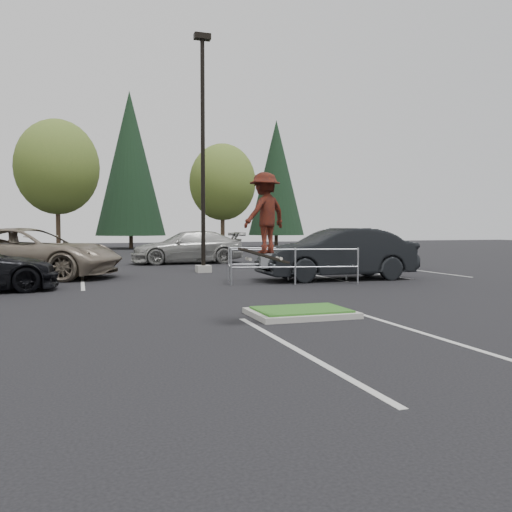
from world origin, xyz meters
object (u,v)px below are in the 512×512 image
object	(u,v)px
car_r_charc	(337,254)
car_far_silver	(188,247)
decid_c	(222,185)
decid_b	(57,170)
skateboarder	(264,214)
car_l_tan	(27,253)
conif_c	(276,178)
cart_corral	(278,260)
car_r_black	(363,253)
light_pole	(203,166)
conif_b	(130,163)

from	to	relation	value
car_r_charc	car_far_silver	size ratio (longest dim) A/B	0.97
decid_c	decid_b	bearing A→B (deg)	176.66
skateboarder	car_l_tan	size ratio (longest dim) A/B	0.25
conif_c	cart_corral	size ratio (longest dim) A/B	2.70
cart_corral	car_r_black	size ratio (longest dim) A/B	1.07
skateboarder	light_pole	bearing A→B (deg)	-124.76
cart_corral	car_r_charc	distance (m)	2.52
conif_b	car_r_black	xyz separation A→B (m)	(8.00, -29.00, -7.11)
decid_c	conif_c	distance (m)	12.65
car_far_silver	car_r_charc	bearing A→B (deg)	16.26
decid_c	conif_b	bearing A→B (deg)	119.32
cart_corral	car_far_silver	distance (m)	11.16
cart_corral	car_r_charc	xyz separation A→B (m)	(2.49, 0.37, 0.17)
conif_c	conif_b	bearing A→B (deg)	175.91
light_pole	car_l_tan	size ratio (longest dim) A/B	1.46
decid_c	car_far_silver	distance (m)	13.58
skateboarder	car_far_silver	size ratio (longest dim) A/B	0.29
decid_b	skateboarder	world-z (taller)	decid_b
light_pole	car_r_charc	world-z (taller)	light_pole
light_pole	car_far_silver	bearing A→B (deg)	85.50
skateboarder	car_r_black	bearing A→B (deg)	-153.67
car_r_charc	car_far_silver	world-z (taller)	car_r_charc
cart_corral	car_r_charc	world-z (taller)	car_r_charc
conif_c	car_r_charc	xyz separation A→B (m)	(-9.50, -32.25, -5.89)
conif_c	car_l_tan	distance (m)	35.20
light_pole	conif_b	xyz separation A→B (m)	(-0.50, 28.50, 3.29)
decid_c	conif_c	bearing A→B (deg)	50.36
light_pole	car_r_black	bearing A→B (deg)	-3.81
decid_b	conif_b	bearing A→B (deg)	58.91
decid_b	cart_corral	world-z (taller)	decid_b
car_l_tan	skateboarder	bearing A→B (deg)	-134.18
cart_corral	conif_b	bearing A→B (deg)	105.87
car_l_tan	conif_b	bearing A→B (deg)	10.21
decid_c	car_far_silver	xyz separation A→B (m)	(-5.02, -11.83, -4.38)
light_pole	decid_c	size ratio (longest dim) A/B	1.21
car_l_tan	car_r_black	xyz separation A→B (m)	(14.50, 0.00, -0.22)
cart_corral	car_r_charc	bearing A→B (deg)	20.84
decid_c	skateboarder	xyz separation A→B (m)	(-7.19, -30.83, -3.06)
car_l_tan	conif_c	bearing A→B (deg)	-13.37
conif_b	car_r_charc	world-z (taller)	conif_b
decid_c	car_l_tan	size ratio (longest dim) A/B	1.21
car_far_silver	conif_c	bearing A→B (deg)	146.87
decid_b	conif_c	size ratio (longest dim) A/B	0.77
car_l_tan	decid_c	bearing A→B (deg)	-11.43
cart_corral	car_r_black	xyz separation A→B (m)	(5.99, 4.61, -0.04)
car_l_tan	car_r_charc	world-z (taller)	car_l_tan
light_pole	decid_c	xyz separation A→B (m)	(5.49, 17.83, 0.69)
light_pole	car_r_black	size ratio (longest dim) A/B	2.33
light_pole	decid_b	distance (m)	19.70
decid_b	car_r_charc	distance (m)	26.04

